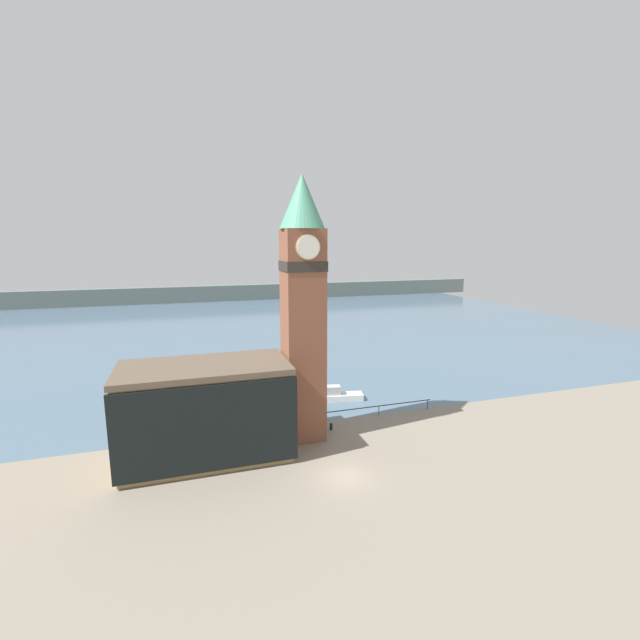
{
  "coord_description": "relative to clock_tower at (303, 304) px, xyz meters",
  "views": [
    {
      "loc": [
        -11.25,
        -29.11,
        18.26
      ],
      "look_at": [
        -0.11,
        6.05,
        11.64
      ],
      "focal_mm": 24.0,
      "sensor_mm": 36.0,
      "label": 1
    }
  ],
  "objects": [
    {
      "name": "ground_plane",
      "position": [
        1.1,
        -8.06,
        -12.86
      ],
      "size": [
        160.0,
        160.0,
        0.0
      ],
      "primitive_type": "plane",
      "color": "gray"
    },
    {
      "name": "water",
      "position": [
        1.1,
        62.67,
        -12.86
      ],
      "size": [
        160.0,
        120.0,
        0.0
      ],
      "color": "slate",
      "rests_on": "ground_plane"
    },
    {
      "name": "far_shoreline",
      "position": [
        1.1,
        102.67,
        -10.36
      ],
      "size": [
        180.0,
        3.0,
        5.0
      ],
      "color": "slate",
      "rests_on": "water"
    },
    {
      "name": "pier_railing",
      "position": [
        9.04,
        2.42,
        -11.9
      ],
      "size": [
        12.58,
        0.08,
        1.09
      ],
      "color": "#232328",
      "rests_on": "ground_plane"
    },
    {
      "name": "clock_tower",
      "position": [
        0.0,
        0.0,
        0.0
      ],
      "size": [
        4.05,
        4.05,
        24.25
      ],
      "color": "brown",
      "rests_on": "ground_plane"
    },
    {
      "name": "pier_building",
      "position": [
        -8.99,
        -1.24,
        -8.74
      ],
      "size": [
        14.24,
        7.45,
        8.22
      ],
      "color": "#A88451",
      "rests_on": "ground_plane"
    },
    {
      "name": "boat_near",
      "position": [
        6.12,
        8.08,
        -12.23
      ],
      "size": [
        6.01,
        2.67,
        1.76
      ],
      "rotation": [
        0.0,
        0.0,
        -0.18
      ],
      "color": "silver",
      "rests_on": "water"
    },
    {
      "name": "mooring_bollard_near",
      "position": [
        2.97,
        0.55,
        -12.47
      ],
      "size": [
        0.29,
        0.29,
        0.72
      ],
      "color": "black",
      "rests_on": "ground_plane"
    }
  ]
}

